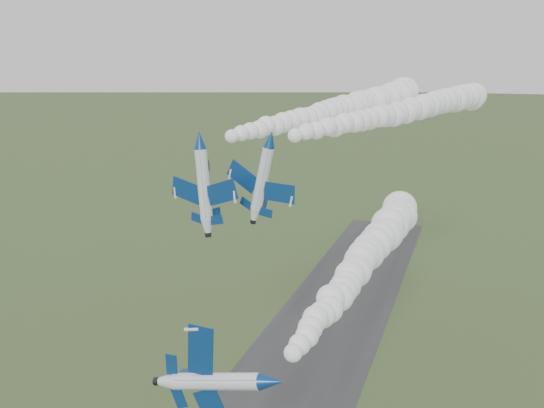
{
  "coord_description": "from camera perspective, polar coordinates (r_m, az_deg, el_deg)",
  "views": [
    {
      "loc": [
        27.71,
        -44.81,
        55.89
      ],
      "look_at": [
        5.52,
        20.02,
        39.28
      ],
      "focal_mm": 40.0,
      "sensor_mm": 36.0,
      "label": 1
    }
  ],
  "objects": [
    {
      "name": "jet_pair_right",
      "position": [
        70.57,
        -0.19,
        6.14
      ],
      "size": [
        9.81,
        11.77,
        3.57
      ],
      "rotation": [
        0.0,
        0.25,
        -0.28
      ],
      "color": "white"
    },
    {
      "name": "jet_lead",
      "position": [
        54.58,
        -0.03,
        -16.43
      ],
      "size": [
        3.93,
        13.23,
        10.74
      ],
      "rotation": [
        0.0,
        1.37,
        -0.03
      ],
      "color": "white"
    },
    {
      "name": "smoke_trail_jet_lead",
      "position": [
        80.92,
        8.54,
        -5.28
      ],
      "size": [
        7.73,
        55.89,
        5.79
      ],
      "primitive_type": null,
      "rotation": [
        0.0,
        0.0,
        -0.03
      ],
      "color": "white"
    },
    {
      "name": "smoke_trail_jet_pair_right",
      "position": [
        104.21,
        12.72,
        8.6
      ],
      "size": [
        24.99,
        71.1,
        5.31
      ],
      "primitive_type": null,
      "rotation": [
        0.0,
        0.0,
        -0.28
      ],
      "color": "white"
    },
    {
      "name": "smoke_trail_jet_pair_left",
      "position": [
        99.1,
        6.02,
        8.84
      ],
      "size": [
        23.53,
        54.3,
        5.25
      ],
      "primitive_type": null,
      "rotation": [
        0.0,
        0.0,
        -0.34
      ],
      "color": "white"
    },
    {
      "name": "jet_pair_left",
      "position": [
        74.84,
        -6.9,
        6.03
      ],
      "size": [
        11.21,
        12.99,
        3.34
      ],
      "rotation": [
        0.0,
        -0.09,
        -0.34
      ],
      "color": "white"
    }
  ]
}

